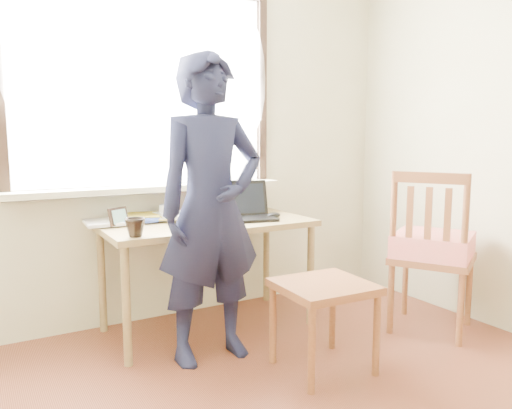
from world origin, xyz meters
TOP-DOWN VIEW (x-y plane):
  - room_shell at (-0.02, 0.20)m, footprint 3.52×4.02m
  - desk at (0.07, 1.63)m, footprint 1.35×0.67m
  - laptop at (0.33, 1.60)m, footprint 0.42×0.36m
  - mug_white at (-0.12, 1.84)m, footprint 0.18×0.18m
  - mug_dark at (-0.48, 1.37)m, footprint 0.14×0.14m
  - mouse at (0.52, 1.53)m, footprint 0.10×0.07m
  - desk_clutter at (-0.23, 1.85)m, footprint 0.71×0.52m
  - book_a at (-0.33, 1.87)m, footprint 0.23×0.29m
  - book_b at (0.41, 1.87)m, footprint 0.31×0.33m
  - picture_frame at (-0.48, 1.73)m, footprint 0.13×0.08m
  - work_chair at (0.37, 0.77)m, footprint 0.50×0.48m
  - side_chair at (1.32, 0.87)m, footprint 0.65×0.66m
  - person at (-0.09, 1.22)m, footprint 0.65×0.43m

SIDE VIEW (x-z plane):
  - work_chair at x=0.37m, z-range 0.17..0.66m
  - side_chair at x=1.32m, z-range 0.03..1.09m
  - desk at x=0.07m, z-range 0.29..1.01m
  - book_b at x=0.41m, z-range 0.72..0.74m
  - book_a at x=-0.33m, z-range 0.72..0.75m
  - mouse at x=0.52m, z-range 0.72..0.76m
  - desk_clutter at x=-0.23m, z-range 0.72..0.78m
  - mug_white at x=-0.12m, z-range 0.72..0.82m
  - mug_dark at x=-0.48m, z-range 0.72..0.83m
  - picture_frame at x=-0.48m, z-range 0.72..0.83m
  - laptop at x=0.33m, z-range 0.66..0.91m
  - person at x=-0.09m, z-range 0.00..1.74m
  - room_shell at x=-0.02m, z-range 0.33..2.94m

